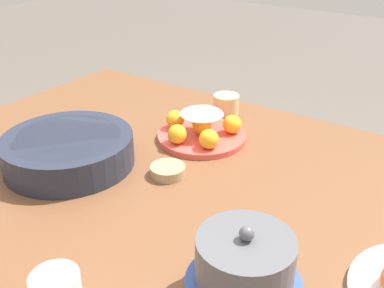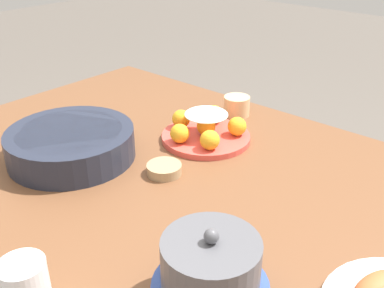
{
  "view_description": "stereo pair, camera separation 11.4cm",
  "coord_description": "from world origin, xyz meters",
  "views": [
    {
      "loc": [
        -0.54,
        0.73,
        1.31
      ],
      "look_at": [
        0.04,
        -0.1,
        0.79
      ],
      "focal_mm": 42.0,
      "sensor_mm": 36.0,
      "label": 1
    },
    {
      "loc": [
        -0.63,
        0.66,
        1.31
      ],
      "look_at": [
        0.04,
        -0.1,
        0.79
      ],
      "focal_mm": 42.0,
      "sensor_mm": 36.0,
      "label": 2
    }
  ],
  "objects": [
    {
      "name": "sauce_bowl",
      "position": [
        0.04,
        -0.0,
        0.76
      ],
      "size": [
        0.09,
        0.09,
        0.02
      ],
      "color": "tan",
      "rests_on": "dining_table"
    },
    {
      "name": "cake_plate",
      "position": [
        0.08,
        -0.21,
        0.78
      ],
      "size": [
        0.25,
        0.25,
        0.09
      ],
      "color": "#E04C42",
      "rests_on": "dining_table"
    },
    {
      "name": "cup_far",
      "position": [
        -0.09,
        0.44,
        0.79
      ],
      "size": [
        0.07,
        0.07,
        0.09
      ],
      "color": "white",
      "rests_on": "dining_table"
    },
    {
      "name": "cup_near",
      "position": [
        0.12,
        -0.4,
        0.78
      ],
      "size": [
        0.08,
        0.08,
        0.06
      ],
      "color": "#DBB27F",
      "rests_on": "dining_table"
    },
    {
      "name": "dining_table",
      "position": [
        0.0,
        0.0,
        0.66
      ],
      "size": [
        1.5,
        1.04,
        0.75
      ],
      "color": "brown",
      "rests_on": "ground_plane"
    },
    {
      "name": "warming_pot",
      "position": [
        -0.3,
        0.24,
        0.8
      ],
      "size": [
        0.19,
        0.19,
        0.14
      ],
      "color": "#334C99",
      "rests_on": "dining_table"
    },
    {
      "name": "serving_bowl",
      "position": [
        0.27,
        0.1,
        0.79
      ],
      "size": [
        0.32,
        0.32,
        0.08
      ],
      "color": "#232838",
      "rests_on": "dining_table"
    }
  ]
}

